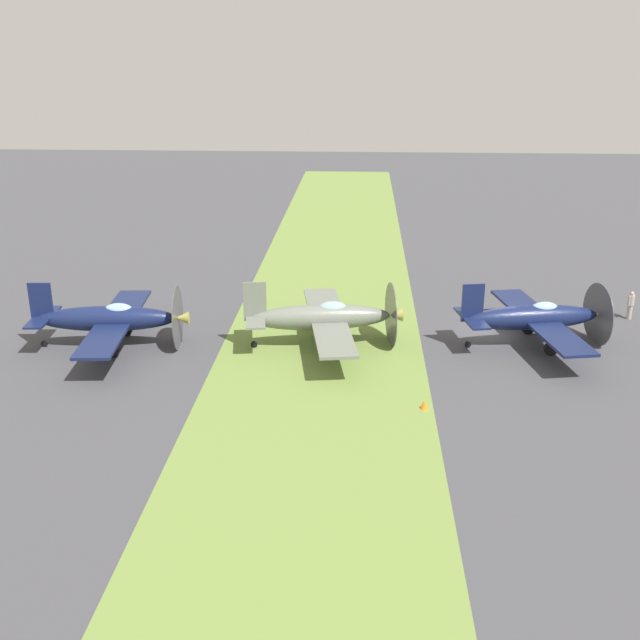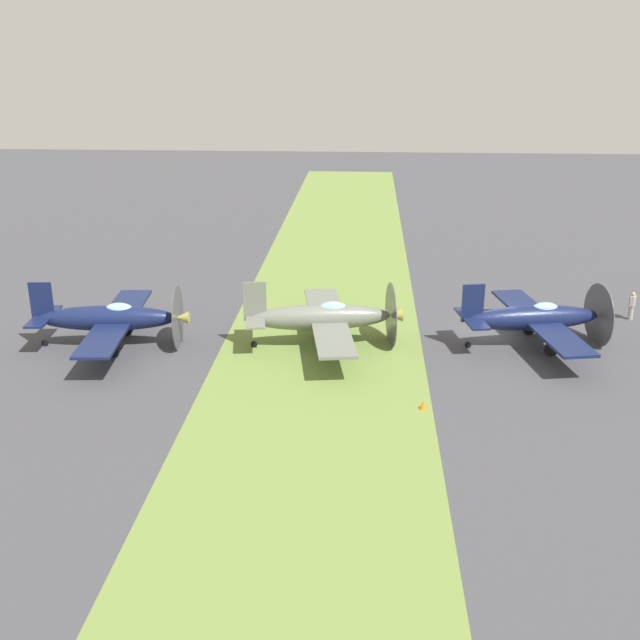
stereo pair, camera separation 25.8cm
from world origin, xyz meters
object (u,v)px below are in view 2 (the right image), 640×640
Objects in this scene: airplane_lead at (535,318)px; ground_crew_chief at (632,305)px; airplane_wingman at (323,317)px; runway_marker_cone at (423,405)px; airplane_trail at (111,318)px.

ground_crew_chief is at bearing 113.91° from airplane_lead.
airplane_wingman reaches higher than runway_marker_cone.
airplane_lead reaches higher than runway_marker_cone.
airplane_trail is (0.79, -11.58, -0.03)m from airplane_wingman.
ground_crew_chief reaches higher than runway_marker_cone.
airplane_wingman is at bearing -146.46° from runway_marker_cone.
airplane_lead is at bearing 141.74° from runway_marker_cone.
ground_crew_chief is at bearing 134.18° from runway_marker_cone.
ground_crew_chief is (-5.35, 18.28, -0.73)m from airplane_wingman.
airplane_trail is at bearing -94.46° from airplane_wingman.
airplane_lead is 23.20m from airplane_trail.
airplane_wingman is 25.13× the size of runway_marker_cone.
airplane_trail is at bearing -33.74° from ground_crew_chief.
airplane_wingman is at bearing -29.04° from ground_crew_chief.
airplane_lead is 10.69m from runway_marker_cone.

